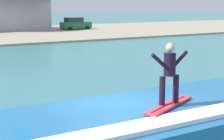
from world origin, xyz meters
TOP-DOWN VIEW (x-y plane):
  - ground_plane at (0.00, 0.00)m, footprint 260.00×260.00m
  - wave_crest at (1.40, -1.08)m, footprint 10.96×4.24m
  - surfboard at (0.76, -1.49)m, footprint 2.23×1.28m
  - surfer at (0.77, -1.46)m, footprint 1.24×0.32m
  - car_far_shore at (19.43, 40.26)m, footprint 4.21×2.04m
  - house_gabled_white at (11.75, 43.49)m, footprint 10.41×10.41m

SIDE VIEW (x-z plane):
  - ground_plane at x=0.00m, z-range 0.00..0.00m
  - wave_crest at x=1.40m, z-range -0.03..1.02m
  - car_far_shore at x=19.43m, z-range 0.01..1.87m
  - surfboard at x=0.76m, z-range 1.05..1.11m
  - surfer at x=0.77m, z-range 1.21..2.85m
  - house_gabled_white at x=11.75m, z-range 0.59..6.96m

